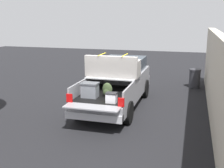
% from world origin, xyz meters
% --- Properties ---
extents(ground_plane, '(40.00, 40.00, 0.00)m').
position_xyz_m(ground_plane, '(0.00, 0.00, 0.00)').
color(ground_plane, black).
extents(pickup_truck, '(6.05, 2.06, 2.23)m').
position_xyz_m(pickup_truck, '(0.36, 0.00, 0.97)').
color(pickup_truck, gray).
rests_on(pickup_truck, ground_plane).
extents(building_facade, '(11.98, 0.36, 3.03)m').
position_xyz_m(building_facade, '(0.21, -3.84, 1.52)').
color(building_facade, beige).
rests_on(building_facade, ground_plane).
extents(trash_can, '(0.60, 0.60, 0.98)m').
position_xyz_m(trash_can, '(4.28, -3.10, 0.50)').
color(trash_can, '#2D2D33').
rests_on(trash_can, ground_plane).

